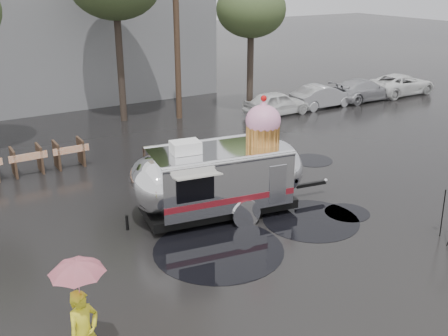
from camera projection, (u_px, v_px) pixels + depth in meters
ground at (336, 253)px, 13.49m from camera, size 120.00×120.00×0.00m
puddles at (268, 242)px, 14.03m from camera, size 11.45×10.89×0.01m
utility_pole at (176, 21)px, 24.28m from camera, size 1.60×0.28×9.00m
tree_right at (251, 10)px, 25.02m from camera, size 3.36×3.36×6.42m
barricade_row at (27, 160)px, 18.59m from camera, size 4.30×0.80×1.00m
parked_cars at (348, 90)px, 28.55m from camera, size 13.20×1.90×1.50m
airstream_trailer at (221, 175)px, 15.30m from camera, size 6.55×2.81×3.56m
person_left at (84, 333)px, 9.21m from camera, size 0.72×0.61×1.70m
umbrella_pink at (78, 280)px, 8.82m from camera, size 1.17×1.17×2.35m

